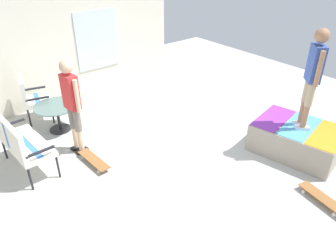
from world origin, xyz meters
name	(u,v)px	position (x,y,z in m)	size (l,w,h in m)	color
ground_plane	(183,163)	(0.00, 0.00, -0.05)	(12.00, 12.00, 0.10)	#B2B2AD
house_facade	(61,45)	(3.80, 0.49, 1.36)	(0.23, 6.00, 2.72)	silver
skate_ramp	(297,138)	(-1.10, -1.88, 0.28)	(1.82, 2.09, 0.55)	gray
patio_bench	(18,140)	(1.52, 2.32, 0.62)	(1.28, 0.62, 1.02)	black
patio_chair_near_house	(30,96)	(3.17, 1.56, 0.61)	(0.73, 0.68, 1.02)	black
patio_table	(57,113)	(2.46, 1.29, 0.40)	(0.90, 0.90, 0.57)	black
person_watching	(72,100)	(1.49, 1.32, 1.06)	(0.48, 0.27, 1.80)	black
person_skater	(313,72)	(-1.13, -1.84, 1.59)	(0.37, 0.37, 1.77)	silver
skateboard_by_bench	(94,160)	(0.93, 1.31, 0.08)	(0.81, 0.25, 0.10)	brown
skateboard_spare	(323,198)	(-2.16, -0.95, 0.08)	(0.82, 0.34, 0.10)	brown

